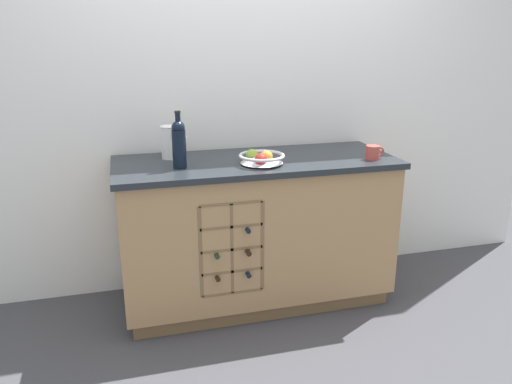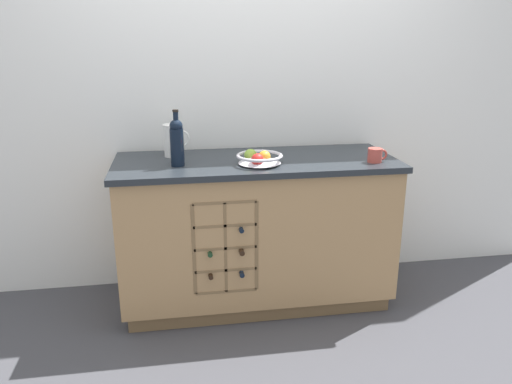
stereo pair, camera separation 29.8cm
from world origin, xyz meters
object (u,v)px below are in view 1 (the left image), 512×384
standing_wine_bottle (179,143)px  ceramic_mug (373,152)px  fruit_bowl (261,158)px  white_pitcher (170,141)px

standing_wine_bottle → ceramic_mug: bearing=-4.9°
standing_wine_bottle → fruit_bowl: bearing=-5.6°
fruit_bowl → ceramic_mug: size_ratio=2.26×
fruit_bowl → white_pitcher: 0.55m
fruit_bowl → ceramic_mug: same height
ceramic_mug → standing_wine_bottle: 1.13m
standing_wine_bottle → white_pitcher: bearing=95.9°
white_pitcher → standing_wine_bottle: bearing=-84.1°
fruit_bowl → standing_wine_bottle: standing_wine_bottle is taller
white_pitcher → fruit_bowl: bearing=-30.4°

